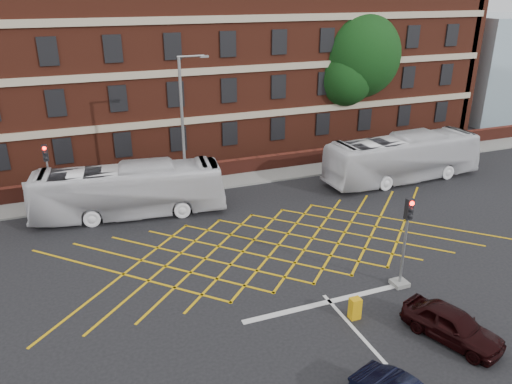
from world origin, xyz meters
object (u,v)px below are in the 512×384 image
object	(u,v)px
traffic_light_near	(404,251)
traffic_light_far	(51,186)
direction_signs	(34,193)
utility_cabinet	(355,308)
deciduous_tree	(356,61)
bus_left	(129,190)
car_maroon	(452,325)
street_lamp	(185,154)
bus_right	(403,158)

from	to	relation	value
traffic_light_near	traffic_light_far	distance (m)	20.13
traffic_light_near	direction_signs	xyz separation A→B (m)	(-15.48, 14.19, -0.39)
utility_cabinet	deciduous_tree	bearing A→B (deg)	59.19
bus_left	car_maroon	bearing A→B (deg)	-140.87
traffic_light_far	utility_cabinet	bearing A→B (deg)	-53.67
bus_left	deciduous_tree	size ratio (longest dim) A/B	1.01
traffic_light_near	street_lamp	xyz separation A→B (m)	(-6.61, 13.01, 1.32)
bus_left	street_lamp	bearing A→B (deg)	-69.35
car_maroon	traffic_light_far	world-z (taller)	traffic_light_far
bus_right	direction_signs	xyz separation A→B (m)	(-23.76, 2.98, -0.23)
deciduous_tree	traffic_light_far	distance (m)	25.88
car_maroon	deciduous_tree	bearing A→B (deg)	47.07
deciduous_tree	traffic_light_far	size ratio (longest dim) A/B	2.56
car_maroon	street_lamp	size ratio (longest dim) A/B	0.43
car_maroon	utility_cabinet	size ratio (longest dim) A/B	4.14
bus_right	deciduous_tree	world-z (taller)	deciduous_tree
bus_right	utility_cabinet	bearing A→B (deg)	135.50
bus_left	car_maroon	distance (m)	18.78
direction_signs	utility_cabinet	bearing A→B (deg)	-51.77
bus_left	traffic_light_far	size ratio (longest dim) A/B	2.60
street_lamp	bus_left	bearing A→B (deg)	-167.05
bus_left	direction_signs	bearing A→B (deg)	76.51
street_lamp	traffic_light_near	bearing A→B (deg)	-63.08
street_lamp	deciduous_tree	bearing A→B (deg)	25.00
bus_left	street_lamp	world-z (taller)	street_lamp
traffic_light_far	direction_signs	size ratio (longest dim) A/B	1.94
bus_right	utility_cabinet	world-z (taller)	bus_right
bus_left	traffic_light_near	world-z (taller)	traffic_light_near
bus_left	car_maroon	size ratio (longest dim) A/B	2.88
bus_right	traffic_light_near	bearing A→B (deg)	141.49
street_lamp	traffic_light_far	bearing A→B (deg)	173.06
bus_right	traffic_light_near	size ratio (longest dim) A/B	2.70
utility_cabinet	car_maroon	bearing A→B (deg)	-42.01
traffic_light_near	street_lamp	world-z (taller)	street_lamp
traffic_light_far	car_maroon	bearing A→B (deg)	-51.78
bus_right	traffic_light_far	bearing A→B (deg)	81.07
bus_right	direction_signs	world-z (taller)	bus_right
deciduous_tree	traffic_light_far	xyz separation A→B (m)	(-24.45, -6.76, -5.11)
bus_left	street_lamp	size ratio (longest dim) A/B	1.24
direction_signs	utility_cabinet	size ratio (longest dim) A/B	2.36
street_lamp	bus_right	bearing A→B (deg)	-6.87
bus_left	car_maroon	world-z (taller)	bus_left
traffic_light_far	street_lamp	world-z (taller)	street_lamp
bus_right	traffic_light_far	size ratio (longest dim) A/B	2.70
car_maroon	bus_left	bearing A→B (deg)	101.52
car_maroon	traffic_light_near	world-z (taller)	traffic_light_near
car_maroon	direction_signs	distance (m)	23.46
street_lamp	utility_cabinet	distance (m)	14.99
traffic_light_near	bus_right	bearing A→B (deg)	53.53
bus_left	bus_right	bearing A→B (deg)	-85.25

